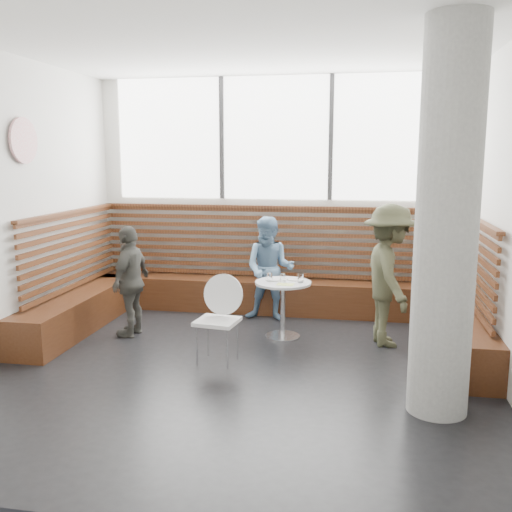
% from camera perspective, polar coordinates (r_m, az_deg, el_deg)
% --- Properties ---
extents(room, '(5.00, 5.00, 3.20)m').
position_cam_1_polar(room, '(5.50, -1.87, 4.42)').
color(room, silver).
rests_on(room, ground).
extents(booth, '(5.00, 2.50, 1.44)m').
position_cam_1_polar(booth, '(7.42, 1.08, -3.50)').
color(booth, '#3E1F0F').
rests_on(booth, ground).
extents(concrete_column, '(0.50, 0.50, 3.20)m').
position_cam_1_polar(concrete_column, '(4.83, 18.53, 3.12)').
color(concrete_column, gray).
rests_on(concrete_column, ground).
extents(wall_art, '(0.03, 0.50, 0.50)m').
position_cam_1_polar(wall_art, '(6.80, -22.24, 10.64)').
color(wall_art, white).
rests_on(wall_art, room).
extents(cafe_table, '(0.66, 0.66, 0.68)m').
position_cam_1_polar(cafe_table, '(6.75, 2.72, -4.17)').
color(cafe_table, silver).
rests_on(cafe_table, ground).
extents(cafe_chair, '(0.43, 0.43, 0.91)m').
position_cam_1_polar(cafe_chair, '(5.99, -3.75, -5.56)').
color(cafe_chair, white).
rests_on(cafe_chair, ground).
extents(adult_man, '(0.81, 1.15, 1.62)m').
position_cam_1_polar(adult_man, '(6.60, 13.17, -1.89)').
color(adult_man, '#3F402B').
rests_on(adult_man, ground).
extents(child_back, '(0.69, 0.56, 1.37)m').
position_cam_1_polar(child_back, '(7.42, 1.38, -1.31)').
color(child_back, '#6388AC').
rests_on(child_back, ground).
extents(child_left, '(0.40, 0.81, 1.33)m').
position_cam_1_polar(child_left, '(6.96, -12.41, -2.46)').
color(child_left, '#4A4943').
rests_on(child_left, ground).
extents(plate_near, '(0.21, 0.21, 0.01)m').
position_cam_1_polar(plate_near, '(6.79, 1.79, -2.36)').
color(plate_near, white).
rests_on(plate_near, cafe_table).
extents(plate_far, '(0.19, 0.19, 0.01)m').
position_cam_1_polar(plate_far, '(6.81, 3.89, -2.34)').
color(plate_far, white).
rests_on(plate_far, cafe_table).
extents(glass_left, '(0.07, 0.07, 0.10)m').
position_cam_1_polar(glass_left, '(6.71, 1.37, -2.12)').
color(glass_left, white).
rests_on(glass_left, cafe_table).
extents(glass_mid, '(0.07, 0.07, 0.11)m').
position_cam_1_polar(glass_mid, '(6.64, 2.68, -2.25)').
color(glass_mid, white).
rests_on(glass_mid, cafe_table).
extents(glass_right, '(0.07, 0.07, 0.11)m').
position_cam_1_polar(glass_right, '(6.67, 4.48, -2.19)').
color(glass_right, white).
rests_on(glass_right, cafe_table).
extents(menu_card, '(0.20, 0.15, 0.00)m').
position_cam_1_polar(menu_card, '(6.56, 2.96, -2.85)').
color(menu_card, '#A5C64C').
rests_on(menu_card, cafe_table).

